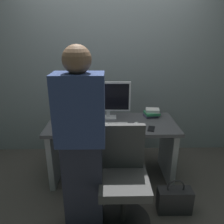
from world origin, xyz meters
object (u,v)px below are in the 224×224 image
(cup_near_keyboard, at_px, (76,122))
(desk, at_px, (112,139))
(office_chair, at_px, (123,181))
(book_stack, at_px, (152,113))
(cup_by_monitor, at_px, (79,116))
(keyboard, at_px, (109,125))
(cell_phone, at_px, (151,129))
(monitor, at_px, (108,98))
(mouse, at_px, (137,124))
(handbag, at_px, (174,200))
(person_at_desk, at_px, (81,143))

(cup_near_keyboard, bearing_deg, desk, 12.27)
(office_chair, bearing_deg, book_stack, 64.93)
(cup_by_monitor, bearing_deg, keyboard, -31.51)
(cup_by_monitor, height_order, book_stack, book_stack)
(keyboard, distance_m, book_stack, 0.61)
(cell_phone, bearing_deg, cup_by_monitor, 175.56)
(monitor, relative_size, mouse, 5.41)
(handbag, bearing_deg, office_chair, -171.74)
(desk, bearing_deg, handbag, -44.70)
(keyboard, height_order, cell_phone, keyboard)
(keyboard, distance_m, cup_near_keyboard, 0.37)
(person_at_desk, distance_m, monitor, 0.91)
(desk, distance_m, handbag, 0.95)
(cup_near_keyboard, xyz_separation_m, cell_phone, (0.83, -0.11, -0.04))
(cell_phone, relative_size, handbag, 0.38)
(cell_phone, xyz_separation_m, handbag, (0.19, -0.42, -0.60))
(mouse, distance_m, handbag, 0.87)
(mouse, height_order, cup_by_monitor, cup_by_monitor)
(cup_by_monitor, xyz_separation_m, book_stack, (0.90, 0.07, 0.01))
(person_at_desk, height_order, monitor, person_at_desk)
(cup_by_monitor, bearing_deg, monitor, 4.58)
(office_chair, relative_size, handbag, 2.49)
(office_chair, height_order, keyboard, office_chair)
(desk, xyz_separation_m, mouse, (0.28, -0.09, 0.24))
(office_chair, distance_m, keyboard, 0.67)
(office_chair, relative_size, book_stack, 4.64)
(monitor, height_order, cup_by_monitor, monitor)
(desk, bearing_deg, cup_near_keyboard, -167.73)
(keyboard, bearing_deg, cell_phone, -12.81)
(cup_by_monitor, bearing_deg, cup_near_keyboard, -90.20)
(monitor, bearing_deg, book_stack, 4.31)
(mouse, bearing_deg, monitor, 144.15)
(mouse, relative_size, cup_by_monitor, 1.24)
(office_chair, relative_size, person_at_desk, 0.57)
(desk, bearing_deg, book_stack, 20.58)
(cup_near_keyboard, relative_size, cell_phone, 0.60)
(mouse, height_order, handbag, mouse)
(monitor, bearing_deg, cup_near_keyboard, -146.76)
(mouse, xyz_separation_m, handbag, (0.34, -0.53, -0.61))
(mouse, distance_m, cell_phone, 0.18)
(cell_phone, bearing_deg, monitor, 160.29)
(desk, bearing_deg, office_chair, -82.26)
(mouse, distance_m, cup_near_keyboard, 0.68)
(office_chair, relative_size, monitor, 1.74)
(monitor, distance_m, handbag, 1.32)
(desk, relative_size, cup_by_monitor, 18.59)
(desk, height_order, keyboard, keyboard)
(desk, height_order, cup_near_keyboard, cup_near_keyboard)
(cup_near_keyboard, distance_m, book_stack, 0.95)
(cup_by_monitor, bearing_deg, mouse, -16.73)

